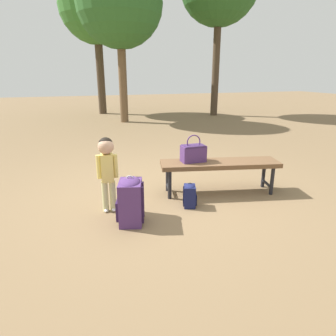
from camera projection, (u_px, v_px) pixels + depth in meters
ground_plane at (160, 196)px, 4.00m from camera, size 40.00×40.00×0.00m
park_bench at (220, 165)px, 4.00m from camera, size 1.65×0.73×0.45m
handbag at (193, 152)px, 3.95m from camera, size 0.32×0.19×0.37m
child_standing at (107, 163)px, 3.39m from camera, size 0.24×0.18×0.90m
backpack_large at (130, 199)px, 3.21m from camera, size 0.34×0.38×0.55m
backpack_small at (190, 195)px, 3.64m from camera, size 0.20×0.22×0.31m
tree_mid at (119, 4)px, 9.05m from camera, size 2.68×2.68×5.00m
tree_far at (96, 6)px, 11.08m from camera, size 2.78×2.78×5.42m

